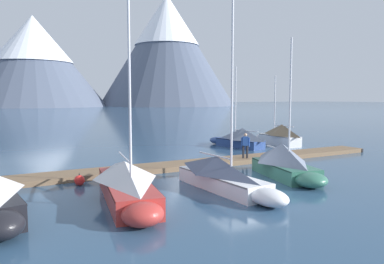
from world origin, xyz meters
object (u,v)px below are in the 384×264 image
sailboat_mid_dock_starboard (286,162)px  sailboat_second_berth (127,183)px  mooring_buoy_channel_marker (79,180)px  sailboat_outer_slip (278,135)px  sailboat_far_berth (238,138)px  mooring_buoy_inner_mooring (129,182)px  sailboat_mid_dock_port (225,175)px  person_on_dock (245,144)px

sailboat_mid_dock_starboard → sailboat_second_berth: bearing=-173.9°
sailboat_mid_dock_starboard → mooring_buoy_channel_marker: bearing=165.4°
sailboat_outer_slip → sailboat_second_berth: bearing=-144.5°
sailboat_mid_dock_starboard → sailboat_outer_slip: size_ratio=1.16×
sailboat_far_berth → mooring_buoy_inner_mooring: (-12.54, -10.05, -0.60)m
sailboat_mid_dock_port → person_on_dock: 7.76m
mooring_buoy_inner_mooring → sailboat_outer_slip: bearing=30.3°
sailboat_far_berth → mooring_buoy_channel_marker: (-14.77, -9.04, -0.53)m
sailboat_far_berth → sailboat_second_berth: bearing=-136.2°
mooring_buoy_channel_marker → mooring_buoy_inner_mooring: mooring_buoy_channel_marker is taller
sailboat_second_berth → sailboat_mid_dock_port: bearing=-1.6°
sailboat_far_berth → mooring_buoy_channel_marker: bearing=-148.5°
person_on_dock → sailboat_second_berth: bearing=-148.9°
sailboat_mid_dock_starboard → sailboat_far_berth: bearing=70.3°
sailboat_mid_dock_starboard → sailboat_outer_slip: sailboat_mid_dock_starboard is taller
sailboat_mid_dock_port → sailboat_second_berth: bearing=178.4°
person_on_dock → mooring_buoy_channel_marker: size_ratio=2.81×
sailboat_far_berth → mooring_buoy_inner_mooring: size_ratio=15.73×
sailboat_mid_dock_port → mooring_buoy_inner_mooring: size_ratio=19.91×
sailboat_second_berth → sailboat_outer_slip: bearing=35.5°
sailboat_mid_dock_port → sailboat_outer_slip: size_ratio=1.39×
person_on_dock → mooring_buoy_inner_mooring: 9.41m
sailboat_mid_dock_port → mooring_buoy_channel_marker: bearing=147.7°
sailboat_outer_slip → mooring_buoy_inner_mooring: sailboat_outer_slip is taller
sailboat_second_berth → sailboat_mid_dock_port: sailboat_mid_dock_port is taller
sailboat_far_berth → sailboat_outer_slip: (4.24, -0.23, 0.13)m
sailboat_mid_dock_starboard → person_on_dock: sailboat_mid_dock_starboard is taller
sailboat_far_berth → sailboat_outer_slip: 4.25m
sailboat_second_berth → mooring_buoy_inner_mooring: (0.77, 2.71, -0.59)m
sailboat_mid_dock_starboard → sailboat_outer_slip: bearing=53.8°
mooring_buoy_inner_mooring → sailboat_mid_dock_starboard: bearing=-11.8°
person_on_dock → sailboat_mid_dock_starboard: bearing=-95.9°
sailboat_mid_dock_starboard → sailboat_far_berth: (4.22, 11.78, -0.06)m
sailboat_far_berth → sailboat_outer_slip: bearing=-3.2°
sailboat_second_berth → sailboat_mid_dock_starboard: size_ratio=1.14×
sailboat_mid_dock_starboard → person_on_dock: size_ratio=4.44×
sailboat_second_berth → mooring_buoy_channel_marker: bearing=111.4°
person_on_dock → sailboat_far_berth: bearing=61.9°
person_on_dock → sailboat_mid_dock_port: bearing=-129.9°
sailboat_mid_dock_port → sailboat_outer_slip: bearing=44.4°
sailboat_far_berth → sailboat_outer_slip: size_ratio=1.10×
sailboat_second_berth → sailboat_mid_dock_starboard: sailboat_second_berth is taller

